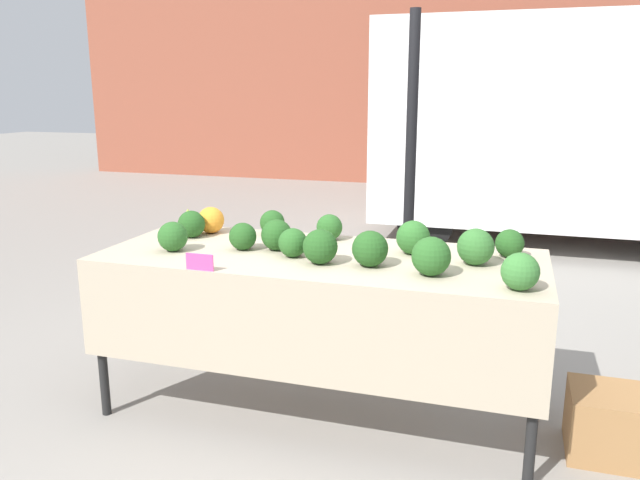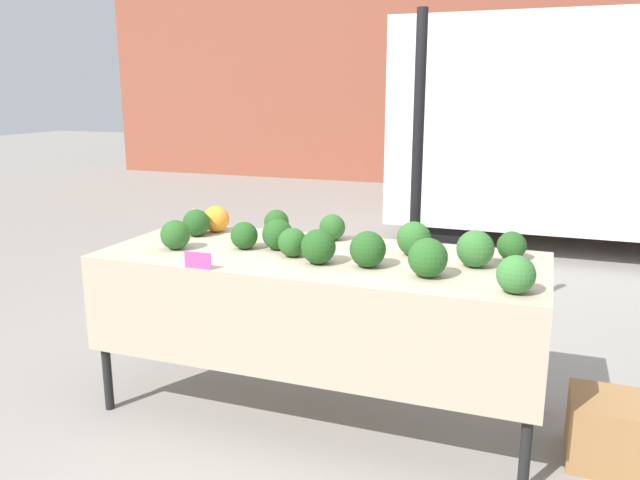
{
  "view_description": "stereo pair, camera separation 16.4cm",
  "coord_description": "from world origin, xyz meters",
  "px_view_note": "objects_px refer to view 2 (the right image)",
  "views": [
    {
      "loc": [
        0.96,
        -3.1,
        1.76
      ],
      "look_at": [
        0.0,
        0.0,
        0.99
      ],
      "focal_mm": 35.0,
      "sensor_mm": 36.0,
      "label": 1
    },
    {
      "loc": [
        1.12,
        -3.05,
        1.76
      ],
      "look_at": [
        0.0,
        0.0,
        0.99
      ],
      "focal_mm": 35.0,
      "sensor_mm": 36.0,
      "label": 2
    }
  ],
  "objects_px": {
    "orange_cauliflower": "(216,219)",
    "price_sign": "(198,260)",
    "parked_truck": "(565,129)",
    "produce_crate": "(609,431)"
  },
  "relations": [
    {
      "from": "orange_cauliflower",
      "to": "price_sign",
      "type": "height_order",
      "value": "orange_cauliflower"
    },
    {
      "from": "parked_truck",
      "to": "produce_crate",
      "type": "distance_m",
      "value": 4.99
    },
    {
      "from": "parked_truck",
      "to": "orange_cauliflower",
      "type": "distance_m",
      "value": 4.99
    },
    {
      "from": "price_sign",
      "to": "produce_crate",
      "type": "relative_size",
      "value": 0.39
    },
    {
      "from": "parked_truck",
      "to": "price_sign",
      "type": "bearing_deg",
      "value": -108.19
    },
    {
      "from": "price_sign",
      "to": "produce_crate",
      "type": "distance_m",
      "value": 2.17
    },
    {
      "from": "parked_truck",
      "to": "produce_crate",
      "type": "relative_size",
      "value": 10.74
    },
    {
      "from": "orange_cauliflower",
      "to": "parked_truck",
      "type": "bearing_deg",
      "value": 65.48
    },
    {
      "from": "price_sign",
      "to": "produce_crate",
      "type": "xyz_separation_m",
      "value": [
        1.97,
        0.45,
        -0.78
      ]
    },
    {
      "from": "orange_cauliflower",
      "to": "price_sign",
      "type": "xyz_separation_m",
      "value": [
        0.33,
        -0.77,
        -0.04
      ]
    }
  ]
}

